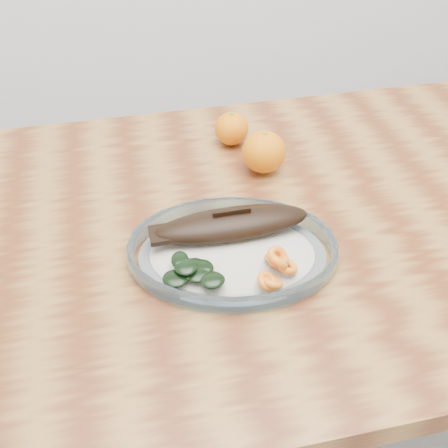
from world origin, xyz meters
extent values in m
plane|color=slate|center=(0.00, 0.00, 0.00)|extent=(3.00, 3.00, 0.00)
cube|color=#612F17|center=(0.00, 0.00, 0.73)|extent=(1.20, 0.80, 0.04)
cylinder|color=brown|center=(-0.54, 0.34, 0.35)|extent=(0.06, 0.06, 0.71)
cylinder|color=brown|center=(0.54, 0.34, 0.35)|extent=(0.06, 0.06, 0.71)
ellipsoid|color=white|center=(-0.08, -0.08, 0.76)|extent=(0.65, 0.52, 0.01)
torus|color=#8EBDDB|center=(-0.08, -0.08, 0.77)|extent=(0.68, 0.68, 0.03)
ellipsoid|color=white|center=(-0.08, -0.08, 0.77)|extent=(0.58, 0.46, 0.02)
ellipsoid|color=black|center=(-0.07, -0.04, 0.80)|extent=(0.25, 0.07, 0.04)
ellipsoid|color=black|center=(-0.07, -0.04, 0.79)|extent=(0.21, 0.06, 0.02)
cube|color=black|center=(-0.18, -0.04, 0.80)|extent=(0.05, 0.04, 0.01)
cube|color=black|center=(-0.07, -0.04, 0.82)|extent=(0.06, 0.01, 0.02)
torus|color=#EA5711|center=(-0.04, -0.17, 0.79)|extent=(0.05, 0.05, 0.03)
torus|color=#EA5711|center=(-0.05, -0.16, 0.79)|extent=(0.05, 0.05, 0.03)
torus|color=#EA5711|center=(-0.02, -0.12, 0.79)|extent=(0.05, 0.05, 0.03)
torus|color=#EA5711|center=(-0.01, -0.14, 0.79)|extent=(0.04, 0.04, 0.02)
torus|color=#EA5711|center=(-0.02, -0.12, 0.79)|extent=(0.04, 0.04, 0.02)
torus|color=#EA5711|center=(-0.03, -0.14, 0.81)|extent=(0.04, 0.05, 0.04)
torus|color=#EA5711|center=(-0.02, -0.13, 0.81)|extent=(0.04, 0.04, 0.03)
torus|color=#EA5711|center=(-0.02, -0.14, 0.81)|extent=(0.04, 0.04, 0.03)
ellipsoid|color=black|center=(-0.12, -0.14, 0.79)|extent=(0.05, 0.05, 0.01)
ellipsoid|color=black|center=(-0.14, -0.13, 0.79)|extent=(0.05, 0.05, 0.01)
ellipsoid|color=black|center=(-0.15, -0.12, 0.79)|extent=(0.04, 0.04, 0.01)
ellipsoid|color=black|center=(-0.17, -0.13, 0.79)|extent=(0.05, 0.05, 0.01)
ellipsoid|color=black|center=(-0.14, -0.11, 0.79)|extent=(0.05, 0.05, 0.01)
ellipsoid|color=black|center=(-0.13, -0.12, 0.79)|extent=(0.05, 0.05, 0.01)
ellipsoid|color=black|center=(-0.16, -0.12, 0.80)|extent=(0.04, 0.04, 0.01)
ellipsoid|color=black|center=(-0.16, -0.10, 0.80)|extent=(0.03, 0.04, 0.01)
ellipsoid|color=black|center=(-0.12, -0.15, 0.80)|extent=(0.04, 0.04, 0.01)
sphere|color=#E46504|center=(0.03, 0.14, 0.79)|extent=(0.08, 0.08, 0.08)
sphere|color=#E46504|center=(0.00, 0.24, 0.78)|extent=(0.07, 0.07, 0.07)
camera|label=1|loc=(-0.23, -0.70, 1.35)|focal=45.00mm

